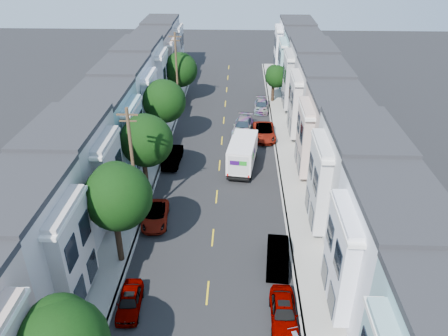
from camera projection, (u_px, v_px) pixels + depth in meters
name	position (u px, v px, depth m)	size (l,w,h in m)	color
ground	(213.00, 238.00, 34.74)	(160.00, 160.00, 0.00)	black
road_slab	(221.00, 152.00, 47.84)	(12.00, 70.00, 0.02)	black
curb_left	(166.00, 151.00, 48.00)	(0.30, 70.00, 0.15)	gray
curb_right	(276.00, 153.00, 47.62)	(0.30, 70.00, 0.15)	gray
sidewalk_left	(154.00, 151.00, 48.04)	(2.60, 70.00, 0.15)	gray
sidewalk_right	(288.00, 153.00, 47.58)	(2.60, 70.00, 0.15)	gray
centerline	(221.00, 152.00, 47.85)	(0.12, 70.00, 0.01)	gold
townhouse_row_left	(120.00, 151.00, 48.20)	(5.00, 70.00, 8.50)	#C1A89B
townhouse_row_right	(323.00, 154.00, 47.49)	(5.00, 70.00, 8.50)	#C1A89B
tree_b	(117.00, 197.00, 29.66)	(4.70, 4.70, 7.96)	black
tree_c	(146.00, 141.00, 38.55)	(4.70, 4.70, 7.47)	black
tree_d	(163.00, 101.00, 47.28)	(4.70, 4.70, 7.46)	black
tree_e	(180.00, 70.00, 59.61)	(4.70, 4.70, 6.90)	black
tree_far_r	(276.00, 77.00, 59.94)	(3.10, 3.10, 5.19)	black
utility_pole_near	(133.00, 168.00, 34.18)	(1.60, 0.26, 10.00)	#42301E
utility_pole_far	(177.00, 71.00, 56.91)	(1.60, 0.26, 10.00)	#42301E
fedex_truck	(242.00, 153.00, 44.02)	(2.47, 6.40, 3.07)	silver
lead_sedan	(243.00, 126.00, 52.29)	(2.13, 5.08, 1.52)	black
parked_left_b	(130.00, 301.00, 28.01)	(1.47, 3.85, 1.25)	black
parked_left_c	(155.00, 216.00, 36.30)	(2.07, 4.49, 1.25)	#8E8F9C
parked_left_d	(173.00, 157.00, 45.26)	(1.60, 4.53, 1.51)	#510B1E
parked_right_a	(283.00, 312.00, 27.15)	(1.67, 4.37, 1.42)	slate
parked_right_b	(278.00, 257.00, 31.61)	(1.57, 4.44, 1.48)	#AEADBD
parked_right_c	(264.00, 132.00, 50.74)	(2.46, 5.34, 1.48)	black
parked_right_d	(261.00, 106.00, 58.42)	(1.82, 4.34, 1.30)	black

